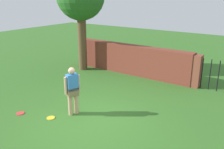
{
  "coord_description": "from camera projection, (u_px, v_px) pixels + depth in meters",
  "views": [
    {
      "loc": [
        4.54,
        -5.32,
        3.84
      ],
      "look_at": [
        -0.38,
        1.72,
        1.0
      ],
      "focal_mm": 39.42,
      "sensor_mm": 36.0,
      "label": 1
    }
  ],
  "objects": [
    {
      "name": "frisbee_yellow",
      "position": [
        51.0,
        118.0,
        7.95
      ],
      "size": [
        0.27,
        0.27,
        0.02
      ],
      "primitive_type": "cylinder",
      "color": "yellow",
      "rests_on": "ground"
    },
    {
      "name": "person",
      "position": [
        73.0,
        89.0,
        7.96
      ],
      "size": [
        0.34,
        0.51,
        1.62
      ],
      "rotation": [
        0.0,
        0.0,
        -1.96
      ],
      "color": "tan",
      "rests_on": "ground"
    },
    {
      "name": "ground_plane",
      "position": [
        91.0,
        120.0,
        7.81
      ],
      "size": [
        40.0,
        40.0,
        0.0
      ],
      "primitive_type": "plane",
      "color": "#336623"
    },
    {
      "name": "frisbee_red",
      "position": [
        20.0,
        113.0,
        8.25
      ],
      "size": [
        0.27,
        0.27,
        0.02
      ],
      "primitive_type": "cylinder",
      "color": "red",
      "rests_on": "ground"
    },
    {
      "name": "fence_gate",
      "position": [
        223.0,
        76.0,
        9.85
      ],
      "size": [
        2.62,
        0.44,
        1.4
      ],
      "color": "brown",
      "rests_on": "ground"
    },
    {
      "name": "brick_wall",
      "position": [
        130.0,
        59.0,
        12.2
      ],
      "size": [
        6.29,
        0.5,
        1.45
      ],
      "primitive_type": "cube",
      "color": "brown",
      "rests_on": "ground"
    }
  ]
}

